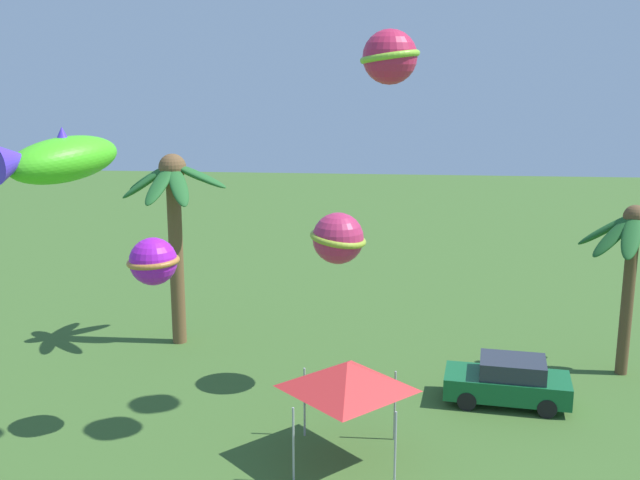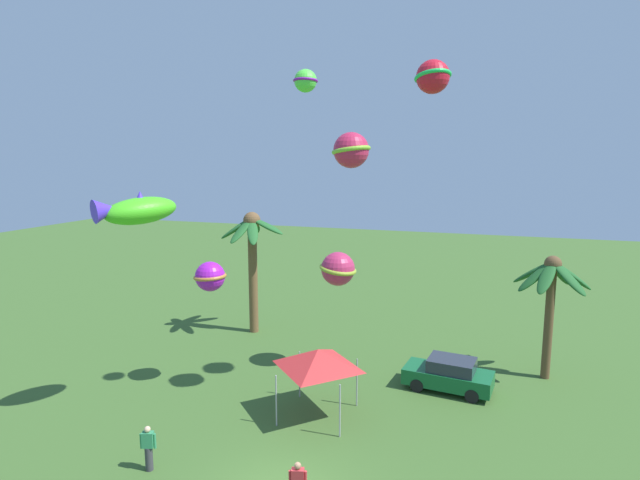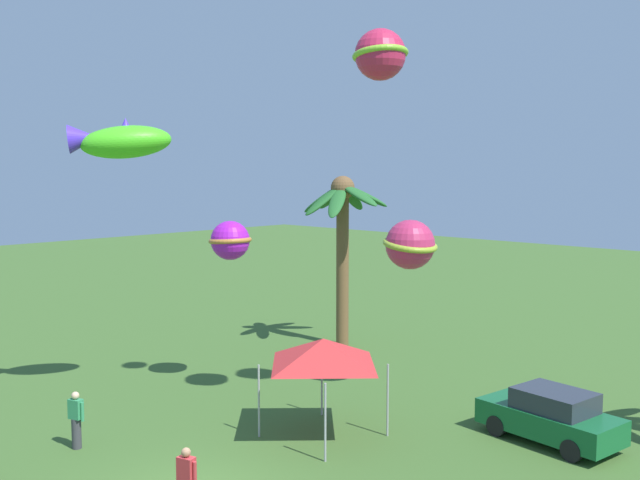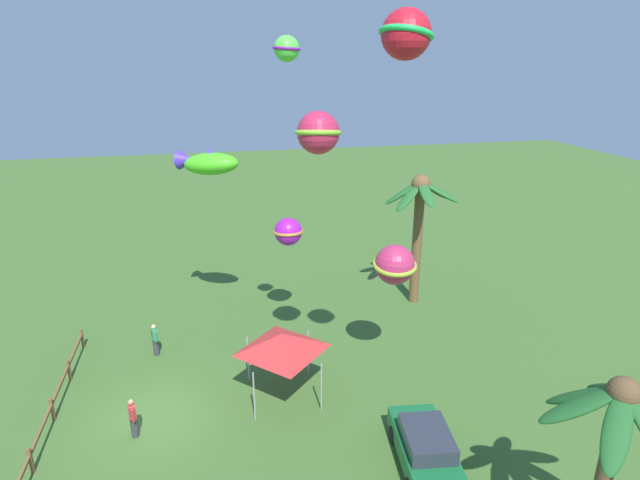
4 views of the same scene
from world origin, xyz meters
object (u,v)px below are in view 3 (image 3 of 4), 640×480
palm_tree_0 (342,220)px  kite_fish_5 (120,141)px  parked_car_0 (551,416)px  spectator_1 (76,419)px  festival_tent (323,352)px  kite_ball_4 (230,240)px  kite_ball_3 (410,245)px  kite_ball_2 (380,55)px

palm_tree_0 → kite_fish_5: bearing=-87.4°
palm_tree_0 → parked_car_0: 13.56m
parked_car_0 → spectator_1: (-9.15, -9.41, 0.06)m
spectator_1 → kite_fish_5: size_ratio=0.48×
parked_car_0 → festival_tent: bearing=-140.3°
spectator_1 → kite_ball_4: 7.97m
festival_tent → kite_fish_5: 9.20m
festival_tent → kite_ball_3: (-0.59, 4.80, 2.66)m
spectator_1 → kite_fish_5: 8.54m
palm_tree_0 → kite_ball_2: 12.05m
festival_tent → kite_ball_2: kite_ball_2 is taller
kite_ball_3 → kite_ball_4: 6.13m
festival_tent → kite_fish_5: size_ratio=0.86×
spectator_1 → kite_fish_5: kite_fish_5 is taller
palm_tree_0 → kite_ball_3: palm_tree_0 is taller
parked_car_0 → kite_ball_4: (-10.44, -2.88, 4.44)m
parked_car_0 → kite_fish_5: size_ratio=1.23×
kite_ball_2 → spectator_1: bearing=-128.3°
kite_ball_2 → kite_ball_3: kite_ball_2 is taller
spectator_1 → kite_ball_2: 13.04m
palm_tree_0 → kite_fish_5: (0.49, -10.94, 3.07)m
kite_ball_4 → kite_ball_2: bearing=0.6°
kite_ball_4 → kite_ball_3: bearing=36.1°
kite_ball_3 → kite_fish_5: bearing=-129.5°
parked_car_0 → kite_ball_4: 11.71m
kite_ball_2 → palm_tree_0: bearing=137.6°
palm_tree_0 → festival_tent: 11.45m
kite_ball_3 → kite_fish_5: (-5.94, -7.19, 3.37)m
parked_car_0 → festival_tent: (-4.90, -4.07, 1.72)m
parked_car_0 → kite_ball_4: size_ratio=2.74×
spectator_1 → festival_tent: size_ratio=0.56×
spectator_1 → kite_ball_3: bearing=70.2°
kite_ball_4 → festival_tent: bearing=-12.1°
spectator_1 → kite_ball_4: kite_ball_4 is taller
festival_tent → kite_fish_5: kite_fish_5 is taller
festival_tent → kite_fish_5: (-6.52, -2.39, 6.03)m
kite_ball_2 → kite_ball_4: size_ratio=1.28×
kite_ball_2 → kite_fish_5: 8.63m
kite_ball_3 → kite_fish_5: size_ratio=0.64×
kite_ball_3 → kite_ball_4: bearing=-143.9°
kite_ball_4 → kite_fish_5: (-0.98, -3.57, 3.31)m
spectator_1 → festival_tent: 7.02m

